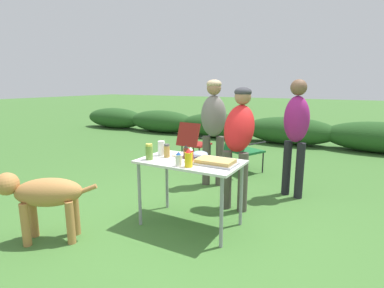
# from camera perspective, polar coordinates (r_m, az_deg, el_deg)

# --- Properties ---
(ground_plane) EXTENTS (60.00, 60.00, 0.00)m
(ground_plane) POSITION_cam_1_polar(r_m,az_deg,el_deg) (3.48, -0.31, -15.05)
(ground_plane) COLOR #3D6B2D
(shrub_hedge) EXTENTS (14.40, 0.90, 0.70)m
(shrub_hedge) POSITION_cam_1_polar(r_m,az_deg,el_deg) (8.16, 17.96, 2.43)
(shrub_hedge) COLOR #234C1E
(shrub_hedge) RESTS_ON ground
(folding_table) EXTENTS (1.10, 0.64, 0.74)m
(folding_table) POSITION_cam_1_polar(r_m,az_deg,el_deg) (3.24, -0.33, -4.50)
(folding_table) COLOR silver
(folding_table) RESTS_ON ground
(food_tray) EXTENTS (0.43, 0.27, 0.06)m
(food_tray) POSITION_cam_1_polar(r_m,az_deg,el_deg) (3.07, 4.46, -3.44)
(food_tray) COLOR #9E9EA3
(food_tray) RESTS_ON folding_table
(plate_stack) EXTENTS (0.21, 0.21, 0.02)m
(plate_stack) POSITION_cam_1_polar(r_m,az_deg,el_deg) (3.43, -2.02, -2.05)
(plate_stack) COLOR white
(plate_stack) RESTS_ON folding_table
(mixing_bowl) EXTENTS (0.18, 0.18, 0.07)m
(mixing_bowl) POSITION_cam_1_polar(r_m,az_deg,el_deg) (3.34, 1.48, -1.98)
(mixing_bowl) COLOR #99B2CC
(mixing_bowl) RESTS_ON folding_table
(paper_cup_stack) EXTENTS (0.08, 0.08, 0.17)m
(paper_cup_stack) POSITION_cam_1_polar(r_m,az_deg,el_deg) (3.45, -5.86, -0.82)
(paper_cup_stack) COLOR white
(paper_cup_stack) RESTS_ON folding_table
(ketchup_bottle) EXTENTS (0.06, 0.06, 0.15)m
(ketchup_bottle) POSITION_cam_1_polar(r_m,az_deg,el_deg) (3.18, -0.29, -2.00)
(ketchup_bottle) COLOR red
(ketchup_bottle) RESTS_ON folding_table
(mayo_bottle) EXTENTS (0.06, 0.06, 0.15)m
(mayo_bottle) POSITION_cam_1_polar(r_m,az_deg,el_deg) (3.00, -2.57, -2.90)
(mayo_bottle) COLOR silver
(mayo_bottle) RESTS_ON folding_table
(relish_jar) EXTENTS (0.08, 0.08, 0.17)m
(relish_jar) POSITION_cam_1_polar(r_m,az_deg,el_deg) (3.28, -8.15, -1.49)
(relish_jar) COLOR olive
(relish_jar) RESTS_ON folding_table
(mustard_bottle) EXTENTS (0.08, 0.08, 0.19)m
(mustard_bottle) POSITION_cam_1_polar(r_m,az_deg,el_deg) (2.96, -0.65, -2.70)
(mustard_bottle) COLOR yellow
(mustard_bottle) RESTS_ON folding_table
(spice_jar) EXTENTS (0.07, 0.07, 0.15)m
(spice_jar) POSITION_cam_1_polar(r_m,az_deg,el_deg) (3.36, -4.82, -1.30)
(spice_jar) COLOR #B2893D
(spice_jar) RESTS_ON folding_table
(bbq_sauce_bottle) EXTENTS (0.06, 0.06, 0.15)m
(bbq_sauce_bottle) POSITION_cam_1_polar(r_m,az_deg,el_deg) (3.30, -1.18, -1.53)
(bbq_sauce_bottle) COLOR #562314
(bbq_sauce_bottle) RESTS_ON folding_table
(standing_person_in_dark_puffer) EXTENTS (0.39, 0.49, 1.51)m
(standing_person_in_dark_puffer) POSITION_cam_1_polar(r_m,az_deg,el_deg) (3.72, 8.88, 1.70)
(standing_person_in_dark_puffer) COLOR #4C473D
(standing_person_in_dark_puffer) RESTS_ON ground
(standing_person_in_olive_jacket) EXTENTS (0.41, 0.35, 1.61)m
(standing_person_in_olive_jacket) POSITION_cam_1_polar(r_m,az_deg,el_deg) (4.26, 19.19, 2.98)
(standing_person_in_olive_jacket) COLOR black
(standing_person_in_olive_jacket) RESTS_ON ground
(standing_person_in_gray_fleece) EXTENTS (0.45, 0.39, 1.61)m
(standing_person_in_gray_fleece) POSITION_cam_1_polar(r_m,az_deg,el_deg) (4.52, 4.12, 4.27)
(standing_person_in_gray_fleece) COLOR #4C473D
(standing_person_in_gray_fleece) RESTS_ON ground
(dog) EXTENTS (0.88, 0.66, 0.72)m
(dog) POSITION_cam_1_polar(r_m,az_deg,el_deg) (3.32, -26.60, -8.65)
(dog) COLOR #B27A42
(dog) RESTS_ON ground
(camp_chair_green_behind_table) EXTENTS (0.52, 0.63, 0.83)m
(camp_chair_green_behind_table) POSITION_cam_1_polar(r_m,az_deg,el_deg) (5.75, 0.22, 0.58)
(camp_chair_green_behind_table) COLOR maroon
(camp_chair_green_behind_table) RESTS_ON ground
(camp_chair_near_hedge) EXTENTS (0.66, 0.73, 0.83)m
(camp_chair_near_hedge) POSITION_cam_1_polar(r_m,az_deg,el_deg) (5.26, 9.64, -0.60)
(camp_chair_near_hedge) COLOR #19602D
(camp_chair_near_hedge) RESTS_ON ground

